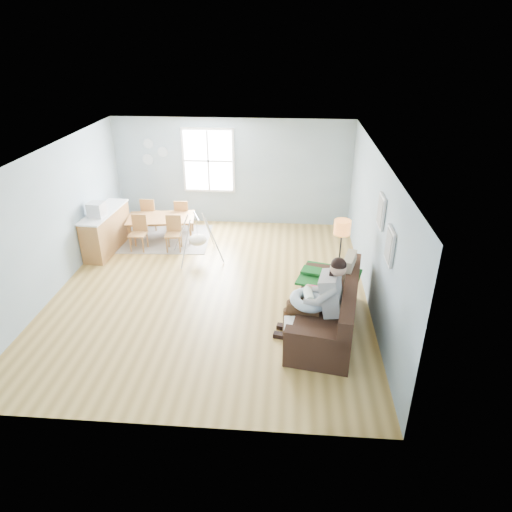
# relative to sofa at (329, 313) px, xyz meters

# --- Properties ---
(room) EXTENTS (8.40, 9.40, 3.90)m
(room) POSITION_rel_sofa_xyz_m (-2.20, 1.19, 2.09)
(room) COLOR olive
(window) EXTENTS (1.32, 0.08, 1.62)m
(window) POSITION_rel_sofa_xyz_m (-2.80, 4.65, 1.32)
(window) COLOR silver
(window) RESTS_ON room
(pictures) EXTENTS (0.05, 1.34, 0.74)m
(pictures) POSITION_rel_sofa_xyz_m (0.77, 0.14, 1.52)
(pictures) COLOR silver
(pictures) RESTS_ON room
(wall_plates) EXTENTS (0.67, 0.02, 0.66)m
(wall_plates) POSITION_rel_sofa_xyz_m (-4.20, 4.66, 1.50)
(wall_plates) COLOR #9BADBA
(wall_plates) RESTS_ON room
(sofa) EXTENTS (1.37, 2.44, 0.93)m
(sofa) POSITION_rel_sofa_xyz_m (0.00, 0.00, 0.00)
(sofa) COLOR black
(sofa) RESTS_ON room
(green_throw) EXTENTS (1.26, 1.17, 0.04)m
(green_throw) POSITION_rel_sofa_xyz_m (0.04, 0.77, 0.26)
(green_throw) COLOR #156020
(green_throw) RESTS_ON sofa
(beige_pillow) EXTENTS (0.31, 0.59, 0.56)m
(beige_pillow) POSITION_rel_sofa_xyz_m (0.34, 0.56, 0.52)
(beige_pillow) COLOR tan
(beige_pillow) RESTS_ON sofa
(father) EXTENTS (1.15, 0.63, 1.54)m
(father) POSITION_rel_sofa_xyz_m (-0.20, -0.30, 0.49)
(father) COLOR #99999B
(father) RESTS_ON sofa
(nursing_pillow) EXTENTS (0.67, 0.65, 0.25)m
(nursing_pillow) POSITION_rel_sofa_xyz_m (-0.37, -0.27, 0.39)
(nursing_pillow) COLOR #ADC5D8
(nursing_pillow) RESTS_ON father
(infant) EXTENTS (0.19, 0.43, 0.16)m
(infant) POSITION_rel_sofa_xyz_m (-0.37, -0.23, 0.49)
(infant) COLOR silver
(infant) RESTS_ON nursing_pillow
(toddler) EXTENTS (0.62, 0.39, 0.93)m
(toddler) POSITION_rel_sofa_xyz_m (-0.05, 0.23, 0.46)
(toddler) COLOR silver
(toddler) RESTS_ON sofa
(floor_lamp) EXTENTS (0.30, 0.30, 1.51)m
(floor_lamp) POSITION_rel_sofa_xyz_m (0.25, 1.24, 0.92)
(floor_lamp) COLOR black
(floor_lamp) RESTS_ON room
(storage_cube) EXTENTS (0.53, 0.47, 0.56)m
(storage_cube) POSITION_rel_sofa_xyz_m (-0.49, -0.70, -0.05)
(storage_cube) COLOR silver
(storage_cube) RESTS_ON room
(rug) EXTENTS (2.36, 1.84, 0.01)m
(rug) POSITION_rel_sofa_xyz_m (-3.80, 3.46, -0.32)
(rug) COLOR gray
(rug) RESTS_ON room
(dining_table) EXTENTS (1.70, 1.11, 0.56)m
(dining_table) POSITION_rel_sofa_xyz_m (-3.80, 3.46, -0.05)
(dining_table) COLOR #9C6433
(dining_table) RESTS_ON rug
(chair_sw) EXTENTS (0.39, 0.39, 0.82)m
(chair_sw) POSITION_rel_sofa_xyz_m (-4.17, 2.88, 0.12)
(chair_sw) COLOR brown
(chair_sw) RESTS_ON rug
(chair_se) EXTENTS (0.41, 0.41, 0.81)m
(chair_se) POSITION_rel_sofa_xyz_m (-3.36, 2.92, 0.12)
(chair_se) COLOR brown
(chair_se) RESTS_ON rug
(chair_nw) EXTENTS (0.40, 0.40, 0.85)m
(chair_nw) POSITION_rel_sofa_xyz_m (-4.24, 4.00, 0.14)
(chair_nw) COLOR brown
(chair_nw) RESTS_ON rug
(chair_ne) EXTENTS (0.39, 0.39, 0.81)m
(chair_ne) POSITION_rel_sofa_xyz_m (-3.42, 4.05, 0.12)
(chair_ne) COLOR brown
(chair_ne) RESTS_ON rug
(counter) EXTENTS (0.60, 1.72, 0.95)m
(counter) POSITION_rel_sofa_xyz_m (-4.90, 2.79, 0.15)
(counter) COLOR #9C6433
(counter) RESTS_ON room
(monitor) EXTENTS (0.37, 0.35, 0.31)m
(monitor) POSITION_rel_sofa_xyz_m (-4.90, 2.47, 0.77)
(monitor) COLOR silver
(monitor) RESTS_ON counter
(baby_swing) EXTENTS (1.26, 1.27, 0.99)m
(baby_swing) POSITION_rel_sofa_xyz_m (-2.73, 2.55, 0.11)
(baby_swing) COLOR silver
(baby_swing) RESTS_ON room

